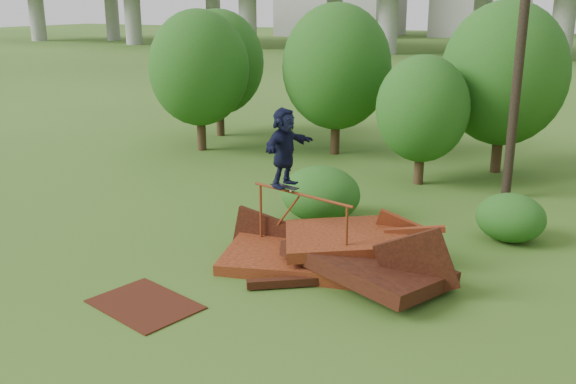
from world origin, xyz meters
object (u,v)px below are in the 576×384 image
at_px(scrap_pile, 335,255).
at_px(skater, 284,147).
at_px(flat_plate, 145,304).
at_px(utility_pole, 521,39).

height_order(scrap_pile, skater, skater).
relative_size(skater, flat_plate, 0.87).
xyz_separation_m(scrap_pile, flat_plate, (-2.66, -3.27, -0.35)).
bearing_deg(skater, utility_pole, -19.38).
bearing_deg(flat_plate, skater, 68.28).
bearing_deg(skater, scrap_pile, -86.85).
bearing_deg(scrap_pile, skater, 175.27).
xyz_separation_m(flat_plate, utility_pole, (5.12, 10.71, 4.68)).
relative_size(scrap_pile, utility_pole, 0.62).
distance_m(flat_plate, utility_pole, 12.76).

